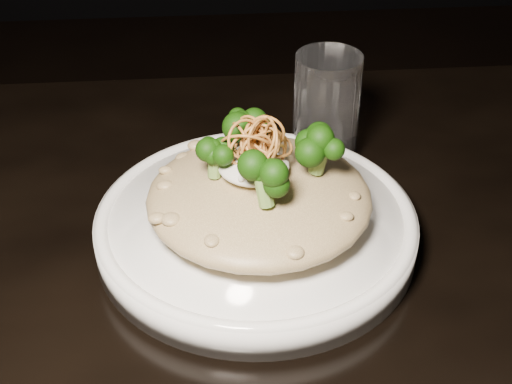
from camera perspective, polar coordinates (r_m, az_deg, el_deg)
The scene contains 7 objects.
table at distance 0.67m, azimuth 3.25°, elevation -12.53°, with size 1.10×0.80×0.75m.
plate at distance 0.65m, azimuth -0.00°, elevation -2.88°, with size 0.29×0.29×0.03m, color white.
risotto at distance 0.62m, azimuth 0.25°, elevation -0.41°, with size 0.20×0.20×0.04m, color brown.
broccoli at distance 0.60m, azimuth 0.51°, elevation 3.20°, with size 0.12×0.12×0.04m, color black, non-canonical shape.
cheese at distance 0.61m, azimuth -0.19°, elevation 2.15°, with size 0.06×0.06×0.02m, color white.
shallots at distance 0.60m, azimuth 0.13°, elevation 4.54°, with size 0.06×0.06×0.04m, color brown, non-canonical shape.
drinking_glass at distance 0.74m, azimuth 5.63°, elevation 6.60°, with size 0.07×0.07×0.12m, color white.
Camera 1 is at (-0.07, -0.44, 1.17)m, focal length 50.00 mm.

